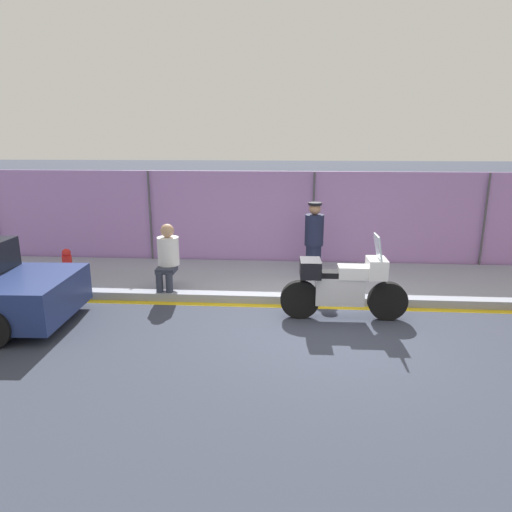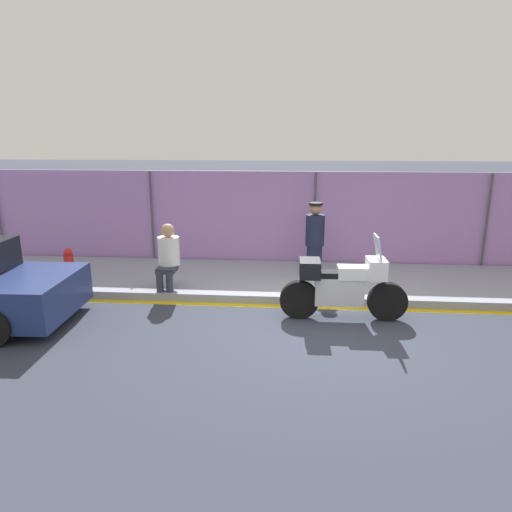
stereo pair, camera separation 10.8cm
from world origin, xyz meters
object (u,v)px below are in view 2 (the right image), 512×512
object	(u,v)px
motorcycle	(342,286)
officer_standing	(315,239)
person_seated_on_curb	(168,253)
fire_hydrant	(69,262)

from	to	relation	value
motorcycle	officer_standing	size ratio (longest dim) A/B	1.38
motorcycle	person_seated_on_curb	xyz separation A→B (m)	(-3.42, 1.09, 0.25)
fire_hydrant	motorcycle	bearing A→B (deg)	-16.30
motorcycle	person_seated_on_curb	world-z (taller)	motorcycle
motorcycle	fire_hydrant	size ratio (longest dim) A/B	3.66
motorcycle	person_seated_on_curb	size ratio (longest dim) A/B	1.72
motorcycle	fire_hydrant	distance (m)	6.13
officer_standing	fire_hydrant	distance (m)	5.51
motorcycle	fire_hydrant	world-z (taller)	motorcycle
officer_standing	fire_hydrant	bearing A→B (deg)	-175.37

